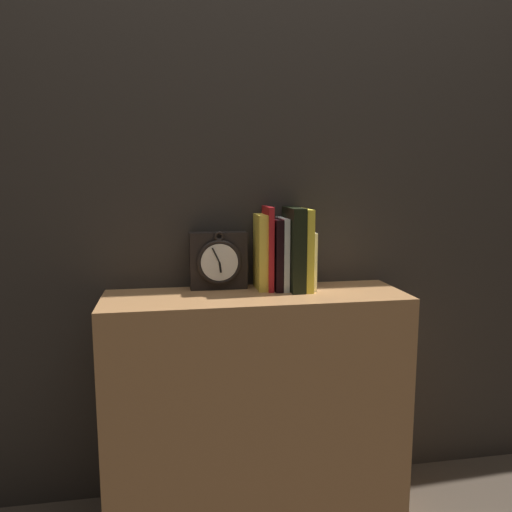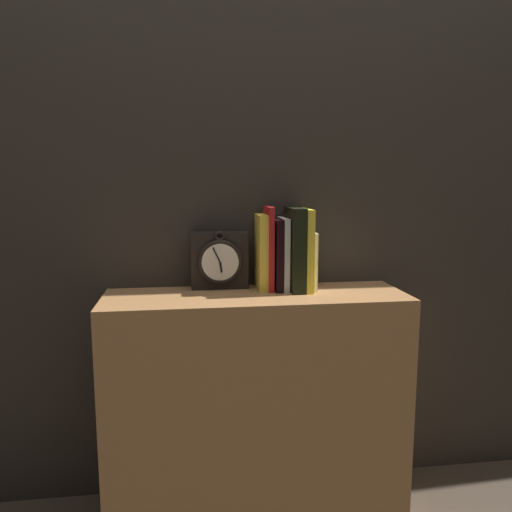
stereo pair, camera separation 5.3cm
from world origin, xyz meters
name	(u,v)px [view 2 (the right image)]	position (x,y,z in m)	size (l,w,h in m)	color
ground_plane	(256,508)	(0.00, 0.00, 0.00)	(12.00, 12.00, 0.00)	#3D3328
wall_back	(249,97)	(0.00, 0.17, 1.30)	(6.00, 0.05, 2.60)	#2D2823
bookshelf	(256,405)	(0.00, 0.00, 0.35)	(0.91, 0.29, 0.70)	#A87547
clock	(220,260)	(-0.10, 0.10, 0.79)	(0.18, 0.07, 0.19)	black
book_slot0_yellow	(261,252)	(0.03, 0.08, 0.82)	(0.03, 0.11, 0.23)	yellow
book_slot1_red	(269,248)	(0.05, 0.07, 0.83)	(0.02, 0.12, 0.26)	#B01A1E
book_slot2_black	(277,254)	(0.07, 0.07, 0.81)	(0.02, 0.13, 0.22)	black
book_slot3_white	(283,254)	(0.10, 0.07, 0.81)	(0.02, 0.13, 0.22)	white
book_slot4_black	(295,249)	(0.13, 0.05, 0.83)	(0.04, 0.16, 0.26)	black
book_slot5_yellow	(305,249)	(0.16, 0.05, 0.83)	(0.02, 0.16, 0.25)	yellow
book_slot6_cream	(310,260)	(0.18, 0.06, 0.79)	(0.01, 0.14, 0.18)	beige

